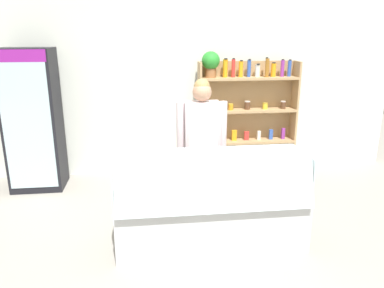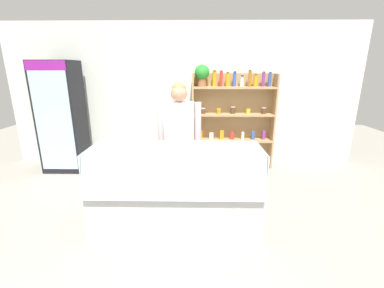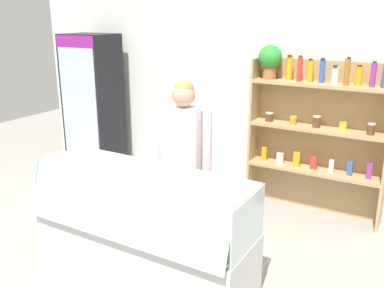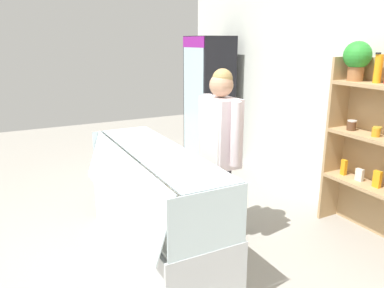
% 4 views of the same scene
% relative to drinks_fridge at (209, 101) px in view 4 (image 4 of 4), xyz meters
% --- Properties ---
extents(ground_plane, '(12.00, 12.00, 0.00)m').
position_rel_drinks_fridge_xyz_m(ground_plane, '(2.22, -1.84, -1.00)').
color(ground_plane, gray).
extents(back_wall, '(6.80, 0.10, 2.70)m').
position_rel_drinks_fridge_xyz_m(back_wall, '(2.22, 0.49, 0.35)').
color(back_wall, silver).
rests_on(back_wall, ground).
extents(drinks_fridge, '(0.72, 0.57, 2.00)m').
position_rel_drinks_fridge_xyz_m(drinks_fridge, '(0.00, 0.00, 0.00)').
color(drinks_fridge, black).
rests_on(drinks_fridge, ground).
extents(deli_display_case, '(1.98, 0.71, 1.01)m').
position_rel_drinks_fridge_xyz_m(deli_display_case, '(2.23, -1.85, -0.69)').
color(deli_display_case, silver).
rests_on(deli_display_case, ground).
extents(shop_clerk, '(0.60, 0.25, 1.69)m').
position_rel_drinks_fridge_xyz_m(shop_clerk, '(2.24, -1.16, 0.00)').
color(shop_clerk, '#2D2D38').
rests_on(shop_clerk, ground).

